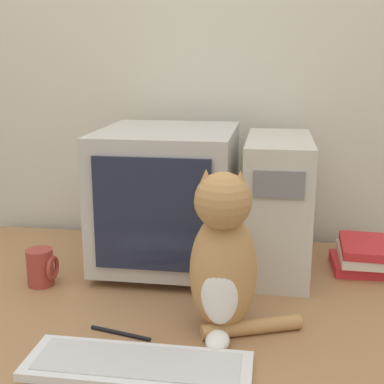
{
  "coord_description": "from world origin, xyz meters",
  "views": [
    {
      "loc": [
        0.27,
        -0.78,
        1.36
      ],
      "look_at": [
        0.07,
        0.51,
        1.02
      ],
      "focal_mm": 50.0,
      "sensor_mm": 36.0,
      "label": 1
    }
  ],
  "objects_px": {
    "cat": "(224,261)",
    "pen": "(120,333)",
    "book_stack": "(363,256)",
    "keyboard": "(138,366)",
    "computer_tower": "(277,204)",
    "mug": "(41,267)",
    "crt_monitor": "(168,196)"
  },
  "relations": [
    {
      "from": "keyboard",
      "to": "mug",
      "type": "relative_size",
      "value": 4.48
    },
    {
      "from": "book_stack",
      "to": "pen",
      "type": "relative_size",
      "value": 1.42
    },
    {
      "from": "pen",
      "to": "book_stack",
      "type": "bearing_deg",
      "value": 38.58
    },
    {
      "from": "mug",
      "to": "pen",
      "type": "bearing_deg",
      "value": -38.86
    },
    {
      "from": "computer_tower",
      "to": "keyboard",
      "type": "distance_m",
      "value": 0.67
    },
    {
      "from": "crt_monitor",
      "to": "mug",
      "type": "relative_size",
      "value": 4.21
    },
    {
      "from": "computer_tower",
      "to": "keyboard",
      "type": "height_order",
      "value": "computer_tower"
    },
    {
      "from": "crt_monitor",
      "to": "cat",
      "type": "xyz_separation_m",
      "value": [
        0.2,
        -0.37,
        -0.04
      ]
    },
    {
      "from": "crt_monitor",
      "to": "keyboard",
      "type": "xyz_separation_m",
      "value": [
        0.05,
        -0.56,
        -0.2
      ]
    },
    {
      "from": "keyboard",
      "to": "pen",
      "type": "bearing_deg",
      "value": 119.61
    },
    {
      "from": "book_stack",
      "to": "mug",
      "type": "height_order",
      "value": "mug"
    },
    {
      "from": "cat",
      "to": "pen",
      "type": "relative_size",
      "value": 2.57
    },
    {
      "from": "keyboard",
      "to": "cat",
      "type": "bearing_deg",
      "value": 50.61
    },
    {
      "from": "pen",
      "to": "mug",
      "type": "distance_m",
      "value": 0.37
    },
    {
      "from": "keyboard",
      "to": "pen",
      "type": "height_order",
      "value": "keyboard"
    },
    {
      "from": "keyboard",
      "to": "book_stack",
      "type": "distance_m",
      "value": 0.8
    },
    {
      "from": "pen",
      "to": "computer_tower",
      "type": "bearing_deg",
      "value": 53.22
    },
    {
      "from": "crt_monitor",
      "to": "cat",
      "type": "relative_size",
      "value": 1.12
    },
    {
      "from": "pen",
      "to": "mug",
      "type": "height_order",
      "value": "mug"
    },
    {
      "from": "cat",
      "to": "computer_tower",
      "type": "bearing_deg",
      "value": 75.05
    },
    {
      "from": "crt_monitor",
      "to": "book_stack",
      "type": "distance_m",
      "value": 0.6
    },
    {
      "from": "keyboard",
      "to": "cat",
      "type": "height_order",
      "value": "cat"
    },
    {
      "from": "cat",
      "to": "book_stack",
      "type": "height_order",
      "value": "cat"
    },
    {
      "from": "mug",
      "to": "crt_monitor",
      "type": "bearing_deg",
      "value": 32.64
    },
    {
      "from": "pen",
      "to": "crt_monitor",
      "type": "bearing_deg",
      "value": 86.73
    },
    {
      "from": "keyboard",
      "to": "mug",
      "type": "bearing_deg",
      "value": 135.03
    },
    {
      "from": "crt_monitor",
      "to": "mug",
      "type": "height_order",
      "value": "crt_monitor"
    },
    {
      "from": "keyboard",
      "to": "book_stack",
      "type": "xyz_separation_m",
      "value": [
        0.52,
        0.6,
        0.03
      ]
    },
    {
      "from": "crt_monitor",
      "to": "pen",
      "type": "xyz_separation_m",
      "value": [
        -0.02,
        -0.43,
        -0.21
      ]
    },
    {
      "from": "book_stack",
      "to": "crt_monitor",
      "type": "bearing_deg",
      "value": -175.68
    },
    {
      "from": "book_stack",
      "to": "pen",
      "type": "height_order",
      "value": "book_stack"
    },
    {
      "from": "cat",
      "to": "book_stack",
      "type": "relative_size",
      "value": 1.81
    }
  ]
}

